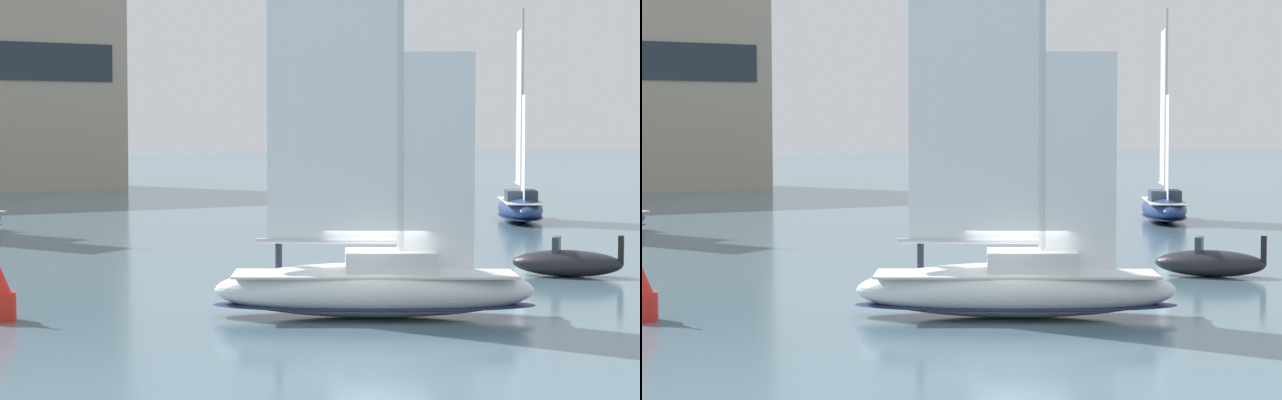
# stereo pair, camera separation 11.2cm
# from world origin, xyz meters

# --- Properties ---
(ground_plane) EXTENTS (400.00, 400.00, 0.00)m
(ground_plane) POSITION_xyz_m (0.00, 0.00, 0.00)
(ground_plane) COLOR slate
(sailboat_main) EXTENTS (9.29, 7.17, 12.83)m
(sailboat_main) POSITION_xyz_m (0.01, -0.00, 1.03)
(sailboat_main) COLOR silver
(sailboat_main) RESTS_ON ground
(sailboat_moored_far_slip) EXTENTS (7.23, 8.72, 12.28)m
(sailboat_moored_far_slip) POSITION_xyz_m (27.67, 25.93, 0.99)
(sailboat_moored_far_slip) COLOR navy
(sailboat_moored_far_slip) RESTS_ON ground
(motor_tender) EXTENTS (3.86, 4.09, 1.55)m
(motor_tender) POSITION_xyz_m (11.53, 4.43, 0.50)
(motor_tender) COLOR black
(motor_tender) RESTS_ON ground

